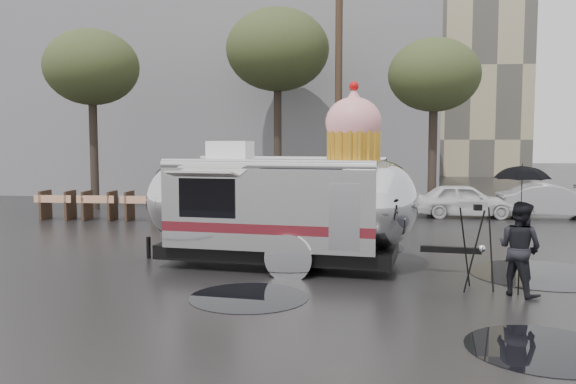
# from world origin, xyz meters

# --- Properties ---
(ground) EXTENTS (120.00, 120.00, 0.00)m
(ground) POSITION_xyz_m (0.00, 0.00, 0.00)
(ground) COLOR black
(ground) RESTS_ON ground
(puddles) EXTENTS (12.27, 10.09, 0.01)m
(puddles) POSITION_xyz_m (3.60, 2.40, 0.01)
(puddles) COLOR black
(puddles) RESTS_ON ground
(grey_building) EXTENTS (22.00, 12.00, 13.00)m
(grey_building) POSITION_xyz_m (-4.00, 24.00, 6.50)
(grey_building) COLOR slate
(grey_building) RESTS_ON ground
(utility_pole) EXTENTS (1.60, 0.28, 9.00)m
(utility_pole) POSITION_xyz_m (2.50, 14.00, 4.62)
(utility_pole) COLOR #473323
(utility_pole) RESTS_ON ground
(tree_left) EXTENTS (3.64, 3.64, 6.95)m
(tree_left) POSITION_xyz_m (-7.00, 13.00, 5.48)
(tree_left) COLOR #382D26
(tree_left) RESTS_ON ground
(tree_mid) EXTENTS (4.20, 4.20, 8.03)m
(tree_mid) POSITION_xyz_m (0.00, 15.00, 6.34)
(tree_mid) COLOR #382D26
(tree_mid) RESTS_ON ground
(tree_right) EXTENTS (3.36, 3.36, 6.42)m
(tree_right) POSITION_xyz_m (6.00, 13.00, 5.06)
(tree_right) COLOR #382D26
(tree_right) RESTS_ON ground
(barricade_row) EXTENTS (4.30, 0.80, 1.00)m
(barricade_row) POSITION_xyz_m (-5.55, 9.96, 0.52)
(barricade_row) COLOR #473323
(barricade_row) RESTS_ON ground
(airstream_trailer) EXTENTS (7.50, 3.19, 4.07)m
(airstream_trailer) POSITION_xyz_m (1.49, 3.21, 1.43)
(airstream_trailer) COLOR silver
(airstream_trailer) RESTS_ON ground
(person_right) EXTENTS (0.88, 0.90, 1.69)m
(person_right) POSITION_xyz_m (5.96, 1.10, 0.84)
(person_right) COLOR black
(person_right) RESTS_ON ground
(umbrella_black) EXTENTS (1.19, 1.19, 2.36)m
(umbrella_black) POSITION_xyz_m (5.96, 1.10, 1.95)
(umbrella_black) COLOR black
(umbrella_black) RESTS_ON ground
(tripod) EXTENTS (0.62, 0.65, 1.60)m
(tripod) POSITION_xyz_m (5.27, 1.40, 0.96)
(tripod) COLOR black
(tripod) RESTS_ON ground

